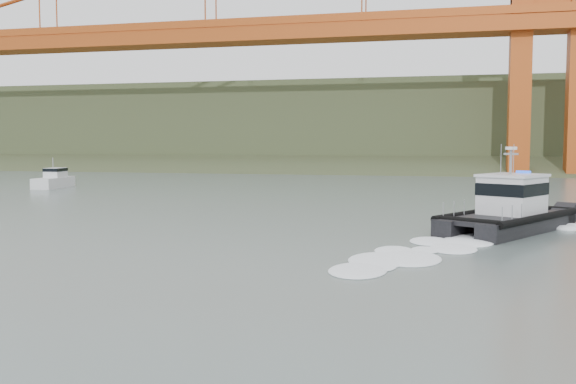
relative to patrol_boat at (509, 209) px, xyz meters
name	(u,v)px	position (x,y,z in m)	size (l,w,h in m)	color
ground	(255,263)	(-11.20, -12.78, -1.24)	(400.00, 400.00, 0.00)	slate
headlands	(412,133)	(-11.20, 112.72, 5.81)	(500.00, 105.36, 27.12)	#3C4B2B
patrol_boat	(509,209)	(0.00, 0.00, 0.00)	(8.35, 10.64, 4.94)	black
motorboat	(54,180)	(-45.51, 24.32, -0.38)	(2.80, 6.42, 3.42)	silver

